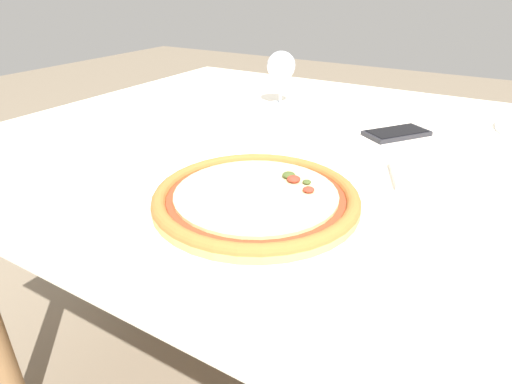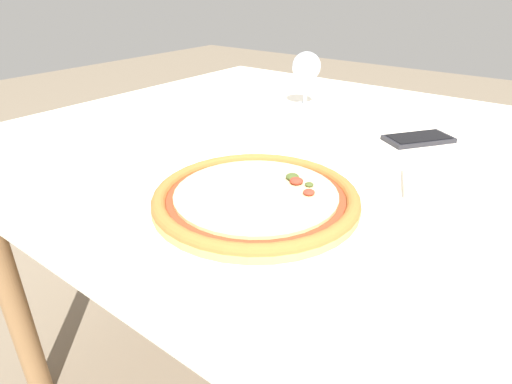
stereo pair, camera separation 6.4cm
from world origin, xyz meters
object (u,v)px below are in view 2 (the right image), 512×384
at_px(dining_table, 322,177).
at_px(pizza_plate, 256,200).
at_px(fork, 209,111).
at_px(wine_glass_far_left, 306,68).
at_px(cell_phone, 418,139).

relative_size(dining_table, pizza_plate, 3.85).
bearing_deg(fork, wine_glass_far_left, 49.17).
relative_size(wine_glass_far_left, cell_phone, 0.92).
bearing_deg(pizza_plate, wine_glass_far_left, 114.57).
distance_m(fork, wine_glass_far_left, 0.28).
relative_size(dining_table, cell_phone, 8.99).
bearing_deg(fork, cell_phone, 11.88).
distance_m(pizza_plate, wine_glass_far_left, 0.61).
height_order(pizza_plate, fork, pizza_plate).
bearing_deg(fork, pizza_plate, -39.30).
xyz_separation_m(pizza_plate, wine_glass_far_left, (-0.25, 0.55, 0.09)).
bearing_deg(cell_phone, wine_glass_far_left, 165.14).
relative_size(pizza_plate, cell_phone, 2.34).
xyz_separation_m(wine_glass_far_left, cell_phone, (0.34, -0.09, -0.10)).
distance_m(dining_table, pizza_plate, 0.33).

